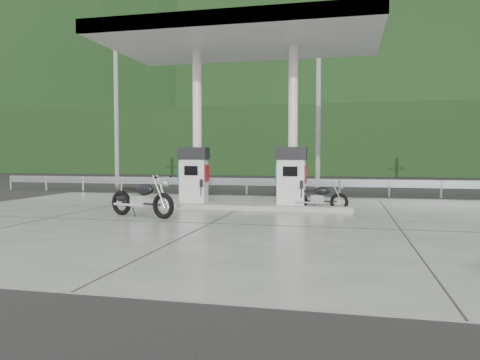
% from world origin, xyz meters
% --- Properties ---
extents(ground, '(160.00, 160.00, 0.00)m').
position_xyz_m(ground, '(0.00, 0.00, 0.00)').
color(ground, black).
rests_on(ground, ground).
extents(forecourt_apron, '(18.00, 14.00, 0.02)m').
position_xyz_m(forecourt_apron, '(0.00, 0.00, 0.01)').
color(forecourt_apron, slate).
rests_on(forecourt_apron, ground).
extents(pump_island, '(7.00, 1.40, 0.15)m').
position_xyz_m(pump_island, '(0.00, 2.50, 0.10)').
color(pump_island, '#9B9791').
rests_on(pump_island, forecourt_apron).
extents(gas_pump_left, '(0.95, 0.55, 1.80)m').
position_xyz_m(gas_pump_left, '(-1.60, 2.50, 1.07)').
color(gas_pump_left, silver).
rests_on(gas_pump_left, pump_island).
extents(gas_pump_right, '(0.95, 0.55, 1.80)m').
position_xyz_m(gas_pump_right, '(1.60, 2.50, 1.07)').
color(gas_pump_right, silver).
rests_on(gas_pump_right, pump_island).
extents(canopy_column_left, '(0.30, 0.30, 5.00)m').
position_xyz_m(canopy_column_left, '(-1.60, 2.90, 2.67)').
color(canopy_column_left, white).
rests_on(canopy_column_left, pump_island).
extents(canopy_column_right, '(0.30, 0.30, 5.00)m').
position_xyz_m(canopy_column_right, '(1.60, 2.90, 2.67)').
color(canopy_column_right, white).
rests_on(canopy_column_right, pump_island).
extents(canopy_roof, '(8.50, 5.00, 0.40)m').
position_xyz_m(canopy_roof, '(0.00, 2.50, 5.37)').
color(canopy_roof, beige).
rests_on(canopy_roof, canopy_column_left).
extents(guardrail, '(26.00, 0.16, 1.42)m').
position_xyz_m(guardrail, '(0.00, 8.00, 0.71)').
color(guardrail, gray).
rests_on(guardrail, ground).
extents(road, '(60.00, 7.00, 0.01)m').
position_xyz_m(road, '(0.00, 11.50, 0.00)').
color(road, black).
rests_on(road, ground).
extents(utility_pole_a, '(0.22, 0.22, 8.00)m').
position_xyz_m(utility_pole_a, '(-8.00, 9.50, 4.00)').
color(utility_pole_a, gray).
rests_on(utility_pole_a, ground).
extents(utility_pole_b, '(0.22, 0.22, 8.00)m').
position_xyz_m(utility_pole_b, '(2.00, 9.50, 4.00)').
color(utility_pole_b, gray).
rests_on(utility_pole_b, ground).
extents(tree_band, '(80.00, 6.00, 6.00)m').
position_xyz_m(tree_band, '(0.00, 30.00, 3.00)').
color(tree_band, black).
rests_on(tree_band, ground).
extents(forested_hills, '(100.00, 40.00, 140.00)m').
position_xyz_m(forested_hills, '(0.00, 60.00, 0.00)').
color(forested_hills, black).
rests_on(forested_hills, ground).
extents(motorcycle_left, '(2.19, 1.28, 0.99)m').
position_xyz_m(motorcycle_left, '(-2.21, -0.19, 0.52)').
color(motorcycle_left, black).
rests_on(motorcycle_left, forecourt_apron).
extents(motorcycle_right, '(1.66, 0.54, 0.78)m').
position_xyz_m(motorcycle_right, '(2.47, 2.35, 0.41)').
color(motorcycle_right, black).
rests_on(motorcycle_right, forecourt_apron).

